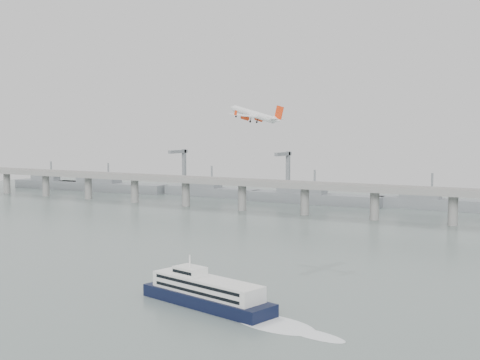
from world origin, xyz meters
The scene contains 5 objects.
ground centered at (0.00, 0.00, 0.00)m, with size 900.00×900.00×0.00m, color slate.
bridge centered at (-1.15, 200.00, 17.65)m, with size 800.00×22.00×23.90m.
distant_fleet centered at (-155.36, 265.08, 6.22)m, with size 453.00×60.90×40.00m.
ferry centered at (33.28, -26.98, 4.48)m, with size 86.46×30.32×16.53m.
airliner centered at (-2.43, 74.43, 67.14)m, with size 35.71×32.77×11.03m.
Camera 1 is at (148.79, -208.54, 60.93)m, focal length 48.00 mm.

